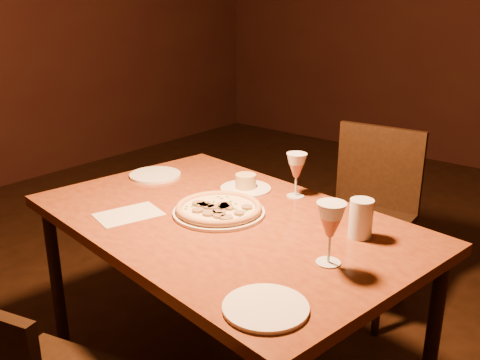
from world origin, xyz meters
The scene contains 10 objects.
dining_table centered at (-0.02, -0.11, 0.67)m, with size 1.49×1.07×0.74m.
chair_far centered at (0.08, 0.82, 0.50)m, with size 0.47×0.47×0.88m.
pizza_plate centered at (-0.06, -0.10, 0.76)m, with size 0.33×0.33×0.04m.
ramekin_saucer centered at (-0.14, 0.15, 0.76)m, with size 0.20×0.20×0.06m.
wine_glass_far centered at (0.05, 0.22, 0.82)m, with size 0.08×0.08×0.17m, color #A55B45, non-canonical shape.
wine_glass_right centered at (0.44, -0.18, 0.83)m, with size 0.09×0.09×0.19m, color #A55B45, non-canonical shape.
water_tumbler centered at (0.42, 0.05, 0.80)m, with size 0.08×0.08×0.13m, color silver.
side_plate_left centered at (-0.55, 0.04, 0.74)m, with size 0.22×0.22×0.01m, color white.
side_plate_near centered at (0.44, -0.49, 0.74)m, with size 0.22×0.22×0.01m, color white.
menu_card centered at (-0.30, -0.31, 0.74)m, with size 0.15×0.22×0.00m, color beige.
Camera 1 is at (1.13, -1.42, 1.48)m, focal length 40.00 mm.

